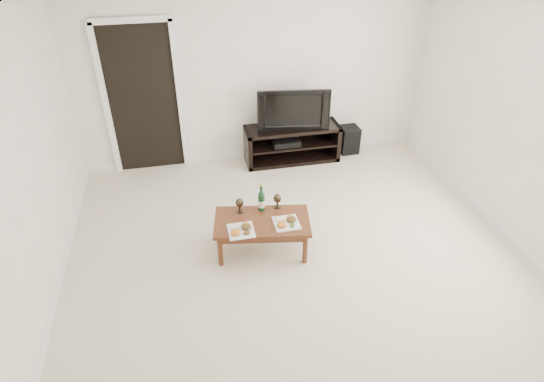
% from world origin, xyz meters
% --- Properties ---
extents(floor, '(5.50, 5.50, 0.00)m').
position_xyz_m(floor, '(0.00, 0.00, 0.00)').
color(floor, beige).
rests_on(floor, ground).
extents(back_wall, '(5.00, 0.04, 2.60)m').
position_xyz_m(back_wall, '(0.00, 2.77, 1.30)').
color(back_wall, white).
rests_on(back_wall, ground).
extents(ceiling, '(5.00, 5.50, 0.04)m').
position_xyz_m(ceiling, '(0.00, 0.00, 2.62)').
color(ceiling, white).
rests_on(ceiling, back_wall).
extents(doorway, '(0.90, 0.02, 2.05)m').
position_xyz_m(doorway, '(-1.55, 2.73, 1.02)').
color(doorway, black).
rests_on(doorway, ground).
extents(media_console, '(1.39, 0.45, 0.55)m').
position_xyz_m(media_console, '(0.49, 2.50, 0.28)').
color(media_console, black).
rests_on(media_console, ground).
extents(television, '(1.04, 0.27, 0.59)m').
position_xyz_m(television, '(0.49, 2.50, 0.85)').
color(television, black).
rests_on(television, media_console).
extents(av_receiver, '(0.40, 0.30, 0.08)m').
position_xyz_m(av_receiver, '(0.39, 2.48, 0.33)').
color(av_receiver, black).
rests_on(av_receiver, media_console).
extents(subwoofer, '(0.28, 0.28, 0.41)m').
position_xyz_m(subwoofer, '(1.42, 2.57, 0.21)').
color(subwoofer, black).
rests_on(subwoofer, ground).
extents(coffee_table, '(1.11, 0.73, 0.42)m').
position_xyz_m(coffee_table, '(-0.35, 0.54, 0.21)').
color(coffee_table, '#582D18').
rests_on(coffee_table, ground).
extents(plate_left, '(0.27, 0.27, 0.07)m').
position_xyz_m(plate_left, '(-0.60, 0.39, 0.45)').
color(plate_left, white).
rests_on(plate_left, coffee_table).
extents(plate_right, '(0.27, 0.27, 0.07)m').
position_xyz_m(plate_right, '(-0.10, 0.42, 0.45)').
color(plate_right, white).
rests_on(plate_right, coffee_table).
extents(wine_bottle, '(0.07, 0.07, 0.35)m').
position_xyz_m(wine_bottle, '(-0.31, 0.73, 0.59)').
color(wine_bottle, '#0E361B').
rests_on(wine_bottle, coffee_table).
extents(goblet_left, '(0.09, 0.09, 0.17)m').
position_xyz_m(goblet_left, '(-0.56, 0.75, 0.51)').
color(goblet_left, '#33291C').
rests_on(goblet_left, coffee_table).
extents(goblet_right, '(0.09, 0.09, 0.17)m').
position_xyz_m(goblet_right, '(-0.13, 0.74, 0.51)').
color(goblet_right, '#33291C').
rests_on(goblet_right, coffee_table).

